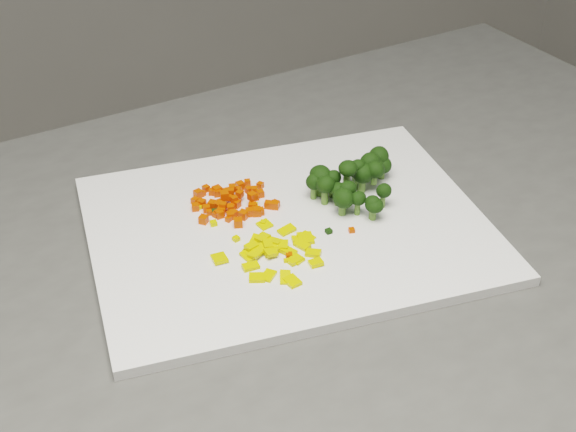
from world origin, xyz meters
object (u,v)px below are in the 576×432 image
cutting_board (288,228)px  carrot_pile (234,196)px  pepper_pile (272,249)px  broccoli_pile (362,173)px

cutting_board → carrot_pile: 0.07m
cutting_board → pepper_pile: bearing=-134.9°
broccoli_pile → pepper_pile: bearing=-158.7°
carrot_pile → broccoli_pile: bearing=-17.3°
pepper_pile → broccoli_pile: bearing=21.3°
carrot_pile → pepper_pile: carrot_pile is taller
cutting_board → broccoli_pile: size_ratio=3.75×
cutting_board → pepper_pile: 0.06m
pepper_pile → broccoli_pile: 0.15m
carrot_pile → broccoli_pile: broccoli_pile is taller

